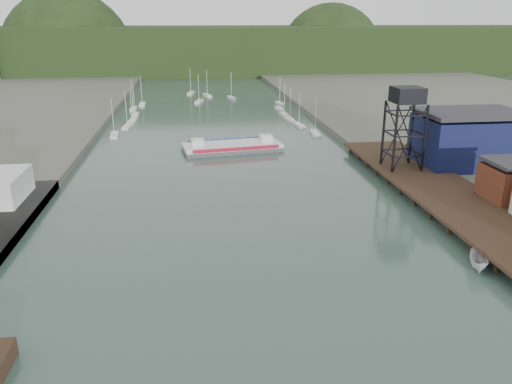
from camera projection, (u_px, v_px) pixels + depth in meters
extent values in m
cube|color=black|center=(440.00, 189.00, 88.75)|extent=(14.00, 70.00, 0.50)
cylinder|color=black|center=(408.00, 196.00, 88.38)|extent=(0.60, 0.60, 2.20)
cylinder|color=black|center=(471.00, 193.00, 89.86)|extent=(0.60, 0.60, 2.20)
cylinder|color=black|center=(395.00, 140.00, 95.29)|extent=(0.50, 0.50, 13.00)
cylinder|color=black|center=(425.00, 139.00, 96.03)|extent=(0.50, 0.50, 13.00)
cylinder|color=black|center=(383.00, 133.00, 100.90)|extent=(0.50, 0.50, 13.00)
cylinder|color=black|center=(412.00, 132.00, 101.64)|extent=(0.50, 0.50, 13.00)
cube|color=black|center=(408.00, 95.00, 95.84)|extent=(5.50, 5.50, 3.00)
cube|color=#0B0E34|center=(468.00, 141.00, 102.86)|extent=(20.00, 14.00, 10.00)
cube|color=#2D2D33|center=(472.00, 113.00, 100.92)|extent=(20.50, 14.50, 0.80)
cube|color=silver|center=(114.00, 135.00, 136.46)|extent=(2.67, 7.65, 0.90)
cube|color=silver|center=(127.00, 127.00, 147.42)|extent=(2.81, 7.67, 0.90)
cube|color=silver|center=(132.00, 121.00, 155.80)|extent=(2.35, 7.59, 0.90)
cube|color=silver|center=(135.00, 115.00, 165.07)|extent=(2.01, 7.50, 0.90)
cube|color=silver|center=(133.00, 109.00, 176.31)|extent=(2.00, 7.50, 0.90)
cube|color=silver|center=(142.00, 104.00, 185.81)|extent=(2.16, 7.54, 0.90)
cube|color=silver|center=(315.00, 133.00, 138.70)|extent=(2.53, 7.62, 0.90)
cube|color=silver|center=(299.00, 125.00, 149.19)|extent=(2.76, 7.67, 0.90)
cube|color=silver|center=(290.00, 120.00, 157.29)|extent=(2.22, 7.56, 0.90)
cube|color=silver|center=(284.00, 115.00, 165.69)|extent=(2.18, 7.54, 0.90)
cube|color=silver|center=(280.00, 109.00, 176.13)|extent=(2.46, 7.61, 0.90)
cube|color=silver|center=(280.00, 104.00, 187.26)|extent=(2.48, 7.61, 0.90)
cube|color=silver|center=(199.00, 102.00, 192.01)|extent=(3.78, 7.76, 0.90)
cube|color=silver|center=(231.00, 98.00, 201.12)|extent=(3.31, 7.74, 0.90)
cube|color=silver|center=(207.00, 95.00, 207.46)|extent=(3.76, 7.76, 0.90)
cube|color=silver|center=(191.00, 93.00, 214.12)|extent=(3.40, 7.74, 0.90)
cube|color=black|center=(198.00, 49.00, 319.67)|extent=(500.00, 120.00, 28.00)
sphere|color=black|center=(70.00, 57.00, 311.13)|extent=(80.00, 80.00, 80.00)
sphere|color=black|center=(330.00, 57.00, 342.10)|extent=(70.00, 70.00, 70.00)
cube|color=#4D4E50|center=(232.00, 149.00, 121.87)|extent=(24.68, 12.62, 0.94)
cube|color=silver|center=(232.00, 145.00, 121.59)|extent=(24.68, 12.62, 0.76)
cube|color=#A6132C|center=(237.00, 149.00, 117.19)|extent=(20.59, 3.02, 0.85)
cube|color=navy|center=(228.00, 140.00, 125.87)|extent=(20.59, 3.02, 0.85)
cube|color=silver|center=(197.00, 143.00, 119.08)|extent=(3.20, 3.20, 1.89)
cube|color=silver|center=(266.00, 139.00, 123.36)|extent=(3.20, 3.20, 1.89)
imported|color=silver|center=(479.00, 262.00, 63.80)|extent=(4.20, 5.91, 2.14)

